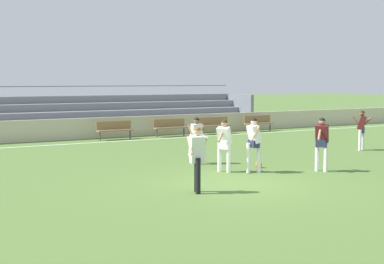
{
  "coord_description": "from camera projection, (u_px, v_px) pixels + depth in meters",
  "views": [
    {
      "loc": [
        -8.57,
        -12.45,
        2.88
      ],
      "look_at": [
        1.02,
        4.35,
        1.07
      ],
      "focal_mm": 51.69,
      "sensor_mm": 36.0,
      "label": 1
    }
  ],
  "objects": [
    {
      "name": "ground_plane",
      "position": [
        238.0,
        185.0,
        15.27
      ],
      "size": [
        160.0,
        160.0,
        0.0
      ],
      "primitive_type": "plane",
      "color": "#4C6B30"
    },
    {
      "name": "field_line_sideline",
      "position": [
        92.0,
        143.0,
        25.54
      ],
      "size": [
        44.0,
        0.12,
        0.01
      ],
      "primitive_type": "cube",
      "color": "white",
      "rests_on": "ground"
    },
    {
      "name": "sideline_wall",
      "position": [
        80.0,
        129.0,
        27.05
      ],
      "size": [
        48.0,
        0.16,
        1.03
      ],
      "primitive_type": "cube",
      "color": "beige",
      "rests_on": "ground"
    },
    {
      "name": "bleacher_stand",
      "position": [
        62.0,
        114.0,
        28.8
      ],
      "size": [
        22.43,
        3.13,
        2.59
      ],
      "color": "#9EA3AD",
      "rests_on": "ground"
    },
    {
      "name": "bench_centre_sideline",
      "position": [
        115.0,
        128.0,
        26.91
      ],
      "size": [
        1.8,
        0.4,
        0.9
      ],
      "color": "olive",
      "rests_on": "ground"
    },
    {
      "name": "bench_near_bin",
      "position": [
        214.0,
        124.0,
        29.74
      ],
      "size": [
        1.8,
        0.4,
        0.9
      ],
      "color": "olive",
      "rests_on": "ground"
    },
    {
      "name": "bench_far_right",
      "position": [
        258.0,
        122.0,
        31.18
      ],
      "size": [
        1.8,
        0.4,
        0.9
      ],
      "color": "olive",
      "rests_on": "ground"
    },
    {
      "name": "bench_near_wall_gap",
      "position": [
        170.0,
        126.0,
        28.41
      ],
      "size": [
        1.8,
        0.4,
        0.9
      ],
      "color": "olive",
      "rests_on": "ground"
    },
    {
      "name": "player_white_overlapping",
      "position": [
        224.0,
        141.0,
        17.29
      ],
      "size": [
        0.75,
        0.52,
        1.66
      ],
      "color": "white",
      "rests_on": "ground"
    },
    {
      "name": "player_white_wide_left",
      "position": [
        254.0,
        140.0,
        17.22
      ],
      "size": [
        0.53,
        0.48,
        1.72
      ],
      "color": "white",
      "rests_on": "ground"
    },
    {
      "name": "player_white_deep_cover",
      "position": [
        197.0,
        153.0,
        14.09
      ],
      "size": [
        0.54,
        0.46,
        1.71
      ],
      "color": "black",
      "rests_on": "ground"
    },
    {
      "name": "player_dark_wide_right",
      "position": [
        362.0,
        127.0,
        22.75
      ],
      "size": [
        0.53,
        0.76,
        1.65
      ],
      "color": "white",
      "rests_on": "ground"
    },
    {
      "name": "player_dark_pressing_high",
      "position": [
        322.0,
        139.0,
        17.42
      ],
      "size": [
        0.72,
        0.5,
        1.71
      ],
      "color": "white",
      "rests_on": "ground"
    },
    {
      "name": "player_white_trailing_run",
      "position": [
        197.0,
        136.0,
        19.03
      ],
      "size": [
        0.46,
        0.57,
        1.61
      ],
      "color": "white",
      "rests_on": "ground"
    },
    {
      "name": "soccer_ball",
      "position": [
        259.0,
        164.0,
        18.24
      ],
      "size": [
        0.22,
        0.22,
        0.22
      ],
      "primitive_type": "sphere",
      "color": "orange",
      "rests_on": "ground"
    }
  ]
}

